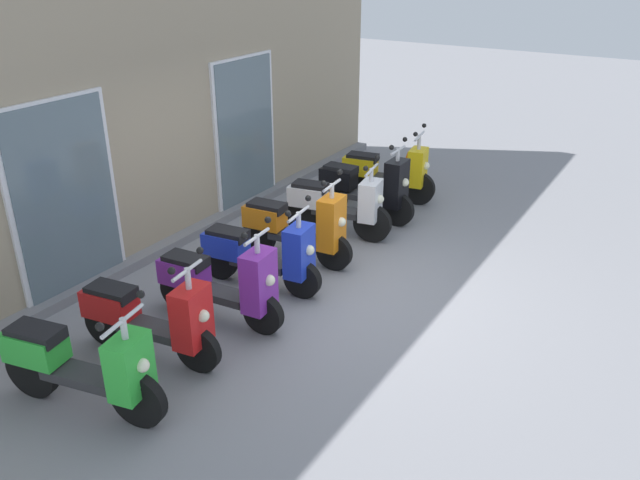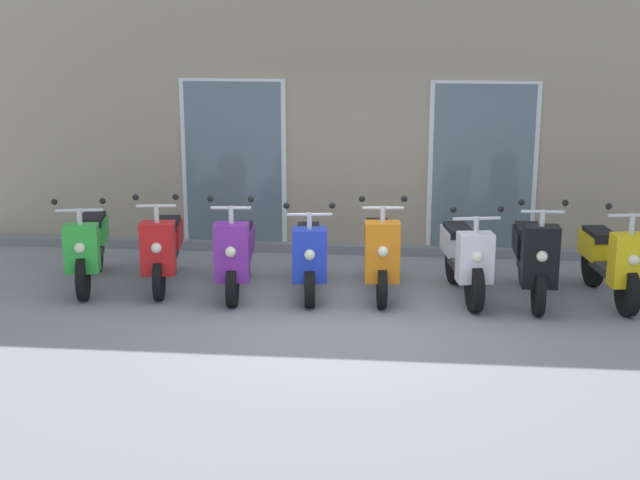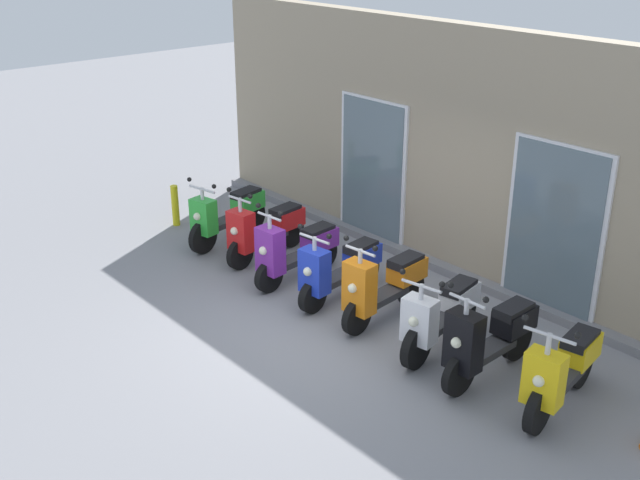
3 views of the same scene
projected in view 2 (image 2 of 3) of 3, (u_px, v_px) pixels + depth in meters
The scene contains 10 objects.
ground_plane at pixel (340, 316), 10.12m from camera, with size 40.00×40.00×0.00m, color gray.
storefront_facade at pixel (358, 124), 12.36m from camera, with size 10.58×0.50×3.53m.
scooter_green at pixel (89, 246), 11.08m from camera, with size 0.68×1.64×1.17m.
scooter_red at pixel (164, 247), 11.06m from camera, with size 0.57×1.59×1.22m.
scooter_purple at pixel (237, 253), 10.84m from camera, with size 0.51×1.56×1.25m.
scooter_blue at pixel (309, 255), 10.84m from camera, with size 0.58×1.58×1.18m.
scooter_orange at pixel (380, 252), 10.76m from camera, with size 0.53×1.58×1.26m.
scooter_white at pixel (465, 257), 10.67m from camera, with size 0.64×1.59×1.17m.
scooter_black at pixel (533, 257), 10.52m from camera, with size 0.53×1.59×1.27m.
scooter_yellow at pixel (611, 260), 10.54m from camera, with size 0.64×1.59×1.24m.
Camera 2 is at (0.74, -9.55, 3.38)m, focal length 52.72 mm.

